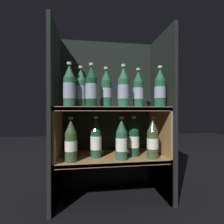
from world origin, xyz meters
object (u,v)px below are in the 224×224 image
(bottle_upper_back_1, at_px, (106,90))
(bottle_upper_front_3, at_px, (160,89))
(bottle_upper_front_2, at_px, (124,89))
(bottle_lower_front_2, at_px, (153,140))
(bottle_lower_back_0, at_px, (96,139))
(bottle_upper_front_1, at_px, (91,88))
(bottle_lower_front_0, at_px, (71,142))
(bottle_lower_front_1, at_px, (122,141))
(bottle_upper_back_0, at_px, (81,89))
(bottle_lower_back_1, at_px, (134,138))
(bottle_upper_front_0, at_px, (69,88))
(bottle_upper_back_2, at_px, (138,90))

(bottle_upper_back_1, bearing_deg, bottle_upper_front_3, -13.41)
(bottle_upper_front_2, bearing_deg, bottle_upper_front_3, 0.00)
(bottle_lower_front_2, distance_m, bottle_lower_back_0, 0.34)
(bottle_upper_front_1, relative_size, bottle_lower_front_0, 1.00)
(bottle_upper_front_2, xyz_separation_m, bottle_lower_front_1, (-0.01, 0.00, -0.30))
(bottle_upper_back_0, bearing_deg, bottle_lower_front_2, -10.10)
(bottle_lower_front_2, bearing_deg, bottle_lower_back_1, 141.42)
(bottle_upper_front_3, xyz_separation_m, bottle_lower_front_2, (-0.05, -0.00, -0.30))
(bottle_upper_back_0, bearing_deg, bottle_lower_front_0, -124.77)
(bottle_upper_front_0, bearing_deg, bottle_lower_front_2, -0.00)
(bottle_upper_front_0, height_order, bottle_lower_back_1, bottle_upper_front_0)
(bottle_upper_front_0, height_order, bottle_upper_front_3, same)
(bottle_upper_back_2, bearing_deg, bottle_upper_back_0, 180.00)
(bottle_lower_back_0, bearing_deg, bottle_upper_front_2, -25.95)
(bottle_upper_front_2, relative_size, bottle_lower_back_0, 1.00)
(bottle_upper_front_0, xyz_separation_m, bottle_upper_back_1, (0.21, 0.07, 0.00))
(bottle_upper_back_2, distance_m, bottle_lower_back_1, 0.30)
(bottle_lower_front_0, bearing_deg, bottle_lower_front_2, 0.00)
(bottle_upper_back_0, height_order, bottle_lower_front_2, bottle_upper_back_0)
(bottle_lower_front_2, bearing_deg, bottle_lower_back_0, 167.22)
(bottle_upper_front_1, xyz_separation_m, bottle_lower_back_0, (0.03, 0.07, -0.30))
(bottle_upper_front_3, distance_m, bottle_lower_front_1, 0.38)
(bottle_upper_back_1, height_order, bottle_lower_front_2, bottle_upper_back_1)
(bottle_upper_front_3, relative_size, bottle_upper_back_2, 1.00)
(bottle_lower_front_1, bearing_deg, bottle_upper_front_1, -180.00)
(bottle_lower_back_1, bearing_deg, bottle_upper_back_2, -0.00)
(bottle_lower_front_0, height_order, bottle_lower_back_0, same)
(bottle_lower_front_1, distance_m, bottle_lower_front_2, 0.19)
(bottle_lower_front_0, distance_m, bottle_lower_front_1, 0.28)
(bottle_upper_front_3, relative_size, bottle_lower_back_1, 1.00)
(bottle_upper_front_0, relative_size, bottle_lower_front_0, 1.00)
(bottle_upper_back_1, relative_size, bottle_lower_front_0, 1.00)
(bottle_upper_front_1, distance_m, bottle_upper_back_2, 0.30)
(bottle_lower_back_0, bearing_deg, bottle_upper_back_1, 0.00)
(bottle_lower_front_1, bearing_deg, bottle_upper_front_3, -0.00)
(bottle_upper_front_3, xyz_separation_m, bottle_upper_back_2, (-0.11, 0.07, -0.00))
(bottle_lower_back_1, bearing_deg, bottle_upper_front_3, -28.20)
(bottle_upper_front_0, relative_size, bottle_upper_front_3, 1.00)
(bottle_upper_front_0, xyz_separation_m, bottle_upper_back_2, (0.42, 0.07, 0.00))
(bottle_upper_front_1, height_order, bottle_upper_front_3, same)
(bottle_upper_back_2, bearing_deg, bottle_upper_front_1, -165.76)
(bottle_lower_back_0, bearing_deg, bottle_lower_front_0, -152.25)
(bottle_upper_front_2, relative_size, bottle_upper_back_2, 1.00)
(bottle_upper_front_2, distance_m, bottle_lower_back_1, 0.32)
(bottle_upper_front_1, xyz_separation_m, bottle_upper_back_1, (0.09, 0.07, 0.00))
(bottle_upper_front_0, relative_size, bottle_lower_front_1, 1.00)
(bottle_upper_front_1, height_order, bottle_lower_front_0, bottle_upper_front_1)
(bottle_upper_front_3, bearing_deg, bottle_upper_back_2, 145.99)
(bottle_upper_front_0, xyz_separation_m, bottle_upper_front_3, (0.53, 0.00, 0.00))
(bottle_upper_front_0, height_order, bottle_lower_front_0, bottle_upper_front_0)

